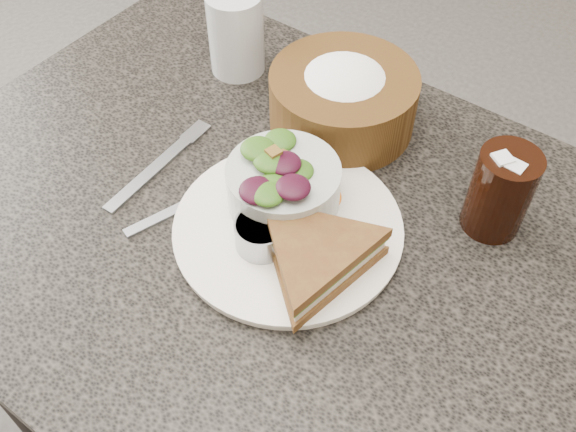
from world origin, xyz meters
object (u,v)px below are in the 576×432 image
at_px(dressing_ramekin, 261,234).
at_px(water_glass, 236,33).
at_px(cola_glass, 502,188).
at_px(bread_basket, 343,92).
at_px(dinner_plate, 288,229).
at_px(sandwich, 315,256).
at_px(dining_table, 284,365).
at_px(salad_bowl, 283,180).

height_order(dressing_ramekin, water_glass, water_glass).
bearing_deg(cola_glass, bread_basket, 169.98).
distance_m(bread_basket, water_glass, 0.20).
relative_size(dinner_plate, sandwich, 1.55).
distance_m(dining_table, sandwich, 0.42).
bearing_deg(salad_bowl, dinner_plate, -45.62).
distance_m(sandwich, cola_glass, 0.23).
height_order(dining_table, salad_bowl, salad_bowl).
bearing_deg(dinner_plate, bread_basket, 105.15).
height_order(dinner_plate, bread_basket, bread_basket).
xyz_separation_m(dining_table, bread_basket, (-0.04, 0.20, 0.43)).
xyz_separation_m(dining_table, salad_bowl, (-0.02, 0.02, 0.43)).
xyz_separation_m(dinner_plate, water_glass, (-0.25, 0.22, 0.06)).
height_order(dining_table, sandwich, sandwich).
height_order(dinner_plate, salad_bowl, salad_bowl).
xyz_separation_m(dinner_plate, cola_glass, (0.19, 0.16, 0.06)).
xyz_separation_m(dinner_plate, dressing_ramekin, (-0.01, -0.04, 0.02)).
relative_size(salad_bowl, bread_basket, 0.69).
xyz_separation_m(dressing_ramekin, cola_glass, (0.20, 0.20, 0.03)).
bearing_deg(dressing_ramekin, water_glass, 133.57).
relative_size(bread_basket, cola_glass, 1.61).
bearing_deg(sandwich, salad_bowl, -174.02).
height_order(bread_basket, cola_glass, cola_glass).
bearing_deg(sandwich, dressing_ramekin, -133.57).
relative_size(sandwich, cola_glass, 1.42).
xyz_separation_m(salad_bowl, dressing_ramekin, (0.02, -0.07, -0.02)).
bearing_deg(dining_table, cola_glass, 37.34).
relative_size(dinner_plate, water_glass, 2.21).
bearing_deg(salad_bowl, dining_table, -57.19).
bearing_deg(dressing_ramekin, sandwich, 6.19).
xyz_separation_m(dining_table, dinner_plate, (0.01, -0.00, 0.38)).
height_order(sandwich, bread_basket, bread_basket).
bearing_deg(water_glass, dressing_ramekin, -46.43).
distance_m(dressing_ramekin, cola_glass, 0.29).
xyz_separation_m(dinner_plate, salad_bowl, (-0.03, 0.03, 0.05)).
relative_size(dinner_plate, bread_basket, 1.37).
xyz_separation_m(dressing_ramekin, water_glass, (-0.24, 0.26, 0.03)).
relative_size(dressing_ramekin, bread_basket, 0.31).
xyz_separation_m(sandwich, dressing_ramekin, (-0.07, -0.01, -0.00)).
bearing_deg(salad_bowl, dressing_ramekin, -74.75).
bearing_deg(salad_bowl, water_glass, 140.14).
bearing_deg(cola_glass, sandwich, -124.21).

